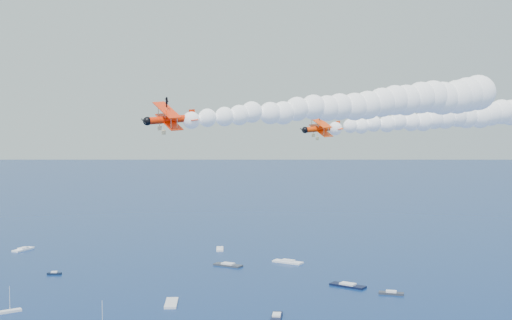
{
  "coord_description": "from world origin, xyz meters",
  "views": [
    {
      "loc": [
        11.13,
        -93.48,
        57.72
      ],
      "look_at": [
        7.69,
        21.26,
        51.01
      ],
      "focal_mm": 47.56,
      "sensor_mm": 36.0,
      "label": 1
    }
  ],
  "objects": [
    {
      "name": "smoke_trail_trail",
      "position": [
        22.99,
        18.91,
        60.18
      ],
      "size": [
        63.09,
        50.24,
        11.01
      ],
      "primitive_type": null,
      "rotation": [
        0.0,
        0.0,
        3.58
      ],
      "color": "white"
    },
    {
      "name": "biplane_trail",
      "position": [
        -4.49,
        6.14,
        57.87
      ],
      "size": [
        11.27,
        12.56,
        8.17
      ],
      "primitive_type": null,
      "rotation": [
        -0.28,
        0.07,
        3.58
      ],
      "color": "#F92805"
    },
    {
      "name": "spectator_boats",
      "position": [
        6.1,
        117.93,
        0.35
      ],
      "size": [
        234.51,
        194.89,
        0.7
      ],
      "color": "black",
      "rests_on": "ground"
    },
    {
      "name": "biplane_lead",
      "position": [
        19.87,
        36.38,
        56.15
      ],
      "size": [
        10.15,
        11.75,
        7.91
      ],
      "primitive_type": null,
      "rotation": [
        -0.26,
        0.07,
        3.44
      ],
      "color": "#F93B05"
    },
    {
      "name": "smoke_trail_lead",
      "position": [
        48.84,
        45.25,
        58.46
      ],
      "size": [
        62.59,
        38.57,
        11.01
      ],
      "primitive_type": null,
      "rotation": [
        0.0,
        0.0,
        3.44
      ],
      "color": "white"
    }
  ]
}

